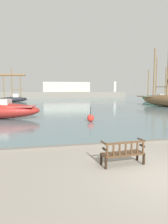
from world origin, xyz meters
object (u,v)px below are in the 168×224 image
at_px(sailboat_outer_starboard, 156,98).
at_px(sailboat_distant_harbor, 168,99).
at_px(channel_buoy, 91,118).
at_px(sailboat_nearest_starboard, 13,99).
at_px(park_bench, 123,153).

xyz_separation_m(sailboat_outer_starboard, sailboat_distant_harbor, (-5.43, -11.87, 0.27)).
distance_m(sailboat_distant_harbor, channel_buoy, 19.44).
bearing_deg(channel_buoy, sailboat_outer_starboard, 48.25).
distance_m(sailboat_distant_harbor, sailboat_nearest_starboard, 30.68).
height_order(park_bench, sailboat_nearest_starboard, sailboat_nearest_starboard).
relative_size(park_bench, sailboat_distant_harbor, 0.13).
bearing_deg(sailboat_distant_harbor, channel_buoy, -143.21).
bearing_deg(channel_buoy, sailboat_distant_harbor, 36.79).
bearing_deg(sailboat_nearest_starboard, channel_buoy, -71.20).
bearing_deg(park_bench, sailboat_distant_harbor, 51.70).
distance_m(sailboat_outer_starboard, channel_buoy, 31.50).
bearing_deg(sailboat_distant_harbor, park_bench, -128.30).
bearing_deg(sailboat_nearest_starboard, sailboat_outer_starboard, -9.88).
relative_size(sailboat_distant_harbor, channel_buoy, 9.97).
bearing_deg(sailboat_outer_starboard, park_bench, -123.83).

